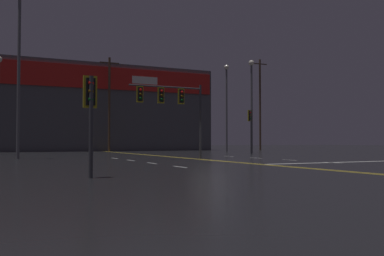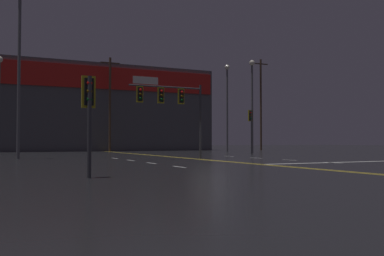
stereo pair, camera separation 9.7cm
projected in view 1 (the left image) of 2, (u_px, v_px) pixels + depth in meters
name	position (u px, v px, depth m)	size (l,w,h in m)	color
ground_plane	(211.00, 160.00, 25.45)	(200.00, 200.00, 0.00)	black
road_markings	(230.00, 161.00, 24.94)	(13.07, 60.00, 0.01)	gold
traffic_signal_median	(170.00, 100.00, 26.61)	(4.85, 0.36, 4.76)	#38383D
traffic_signal_corner_northeast	(250.00, 122.00, 38.08)	(0.42, 0.36, 3.93)	#38383D
traffic_signal_corner_southwest	(90.00, 103.00, 13.09)	(0.42, 0.36, 3.14)	#38383D
streetlight_near_left	(19.00, 52.00, 27.63)	(0.56, 0.56, 11.10)	#59595E
streetlight_near_right	(252.00, 93.00, 42.64)	(0.56, 0.56, 9.27)	#59595E
streetlight_far_left	(227.00, 96.00, 48.00)	(0.56, 0.56, 9.78)	#59595E
building_backdrop	(94.00, 110.00, 54.00)	(28.12, 10.23, 10.32)	#4C4C51
utility_pole_row	(104.00, 97.00, 47.85)	(43.89, 0.26, 12.68)	#4C3828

